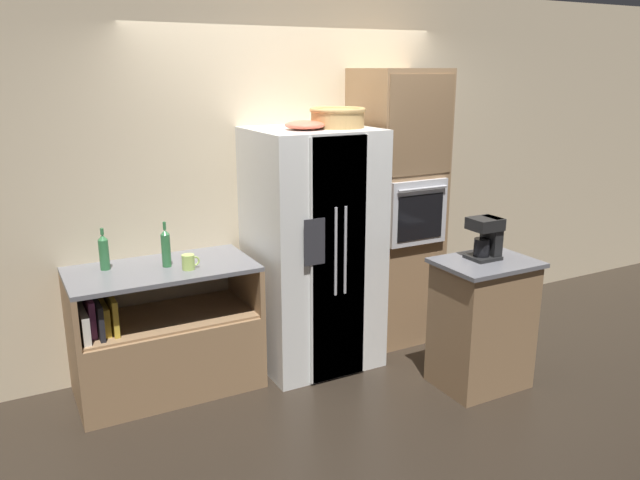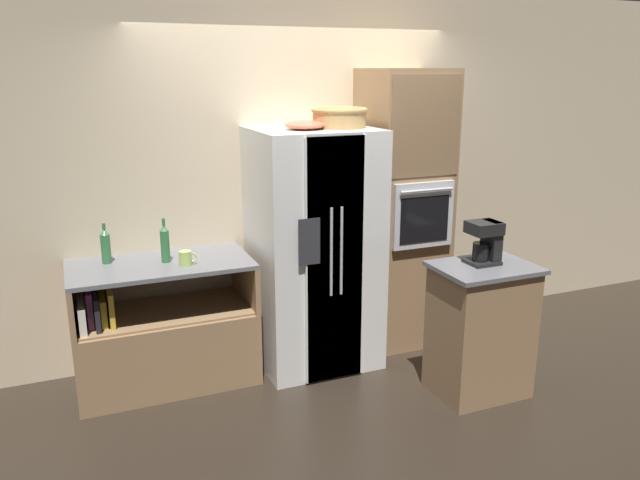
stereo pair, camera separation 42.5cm
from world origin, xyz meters
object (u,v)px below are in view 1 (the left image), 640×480
object	(u,v)px
wicker_basket	(338,117)
refrigerator	(313,249)
wall_oven	(396,208)
bottle_short	(104,252)
coffee_maker	(487,236)
fruit_bowl	(305,125)
bottle_tall	(166,248)
mug	(189,262)

from	to	relation	value
wicker_basket	refrigerator	bearing A→B (deg)	170.90
wall_oven	bottle_short	distance (m)	2.27
coffee_maker	refrigerator	bearing A→B (deg)	135.56
fruit_bowl	coffee_maker	world-z (taller)	fruit_bowl
bottle_tall	coffee_maker	distance (m)	2.19
bottle_short	coffee_maker	distance (m)	2.59
fruit_bowl	bottle_tall	world-z (taller)	fruit_bowl
coffee_maker	wicker_basket	bearing A→B (deg)	129.87
bottle_tall	mug	size ratio (longest dim) A/B	2.57
refrigerator	fruit_bowl	size ratio (longest dim) A/B	6.38
fruit_bowl	mug	xyz separation A→B (m)	(-0.87, 0.01, -0.87)
wicker_basket	bottle_short	world-z (taller)	wicker_basket
wall_oven	mug	world-z (taller)	wall_oven
coffee_maker	fruit_bowl	bearing A→B (deg)	140.64
wall_oven	mug	distance (m)	1.79
fruit_bowl	bottle_short	xyz separation A→B (m)	(-1.37, 0.27, -0.80)
bottle_short	wicker_basket	bearing A→B (deg)	-8.04
bottle_short	mug	size ratio (longest dim) A/B	2.34
bottle_tall	mug	distance (m)	0.19
bottle_short	mug	xyz separation A→B (m)	(0.50, -0.26, -0.07)
wall_oven	fruit_bowl	xyz separation A→B (m)	(-0.90, -0.16, 0.72)
coffee_maker	wall_oven	bearing A→B (deg)	94.98
refrigerator	bottle_tall	world-z (taller)	refrigerator
refrigerator	fruit_bowl	world-z (taller)	fruit_bowl
refrigerator	fruit_bowl	distance (m)	0.93
refrigerator	coffee_maker	bearing A→B (deg)	-44.44
bottle_tall	coffee_maker	bearing A→B (deg)	-25.69
wicker_basket	bottle_tall	world-z (taller)	wicker_basket
wall_oven	mug	bearing A→B (deg)	-175.06
wall_oven	wicker_basket	world-z (taller)	wall_oven
refrigerator	bottle_short	world-z (taller)	refrigerator
refrigerator	bottle_tall	distance (m)	1.09
fruit_bowl	wicker_basket	bearing A→B (deg)	7.06
wall_oven	bottle_short	world-z (taller)	wall_oven
fruit_bowl	bottle_tall	distance (m)	1.27
bottle_short	mug	world-z (taller)	bottle_short
wall_oven	fruit_bowl	bearing A→B (deg)	-169.90
refrigerator	bottle_tall	bearing A→B (deg)	176.08
fruit_bowl	bottle_short	distance (m)	1.60
mug	bottle_short	bearing A→B (deg)	152.33
refrigerator	mug	size ratio (longest dim) A/B	14.68
wicker_basket	bottle_short	xyz separation A→B (m)	(-1.65, 0.23, -0.84)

